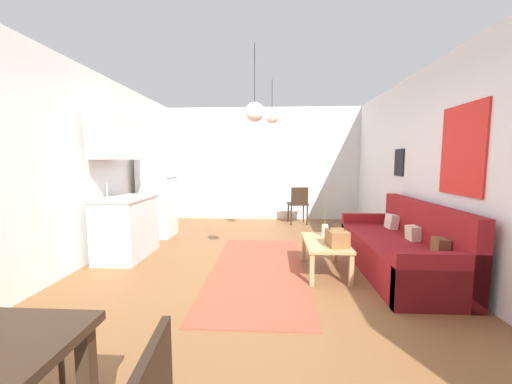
{
  "coord_description": "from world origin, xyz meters",
  "views": [
    {
      "loc": [
        0.24,
        -3.55,
        1.43
      ],
      "look_at": [
        -0.01,
        0.93,
        0.96
      ],
      "focal_mm": 20.97,
      "sensor_mm": 36.0,
      "label": 1
    }
  ],
  "objects_px": {
    "bamboo_vase": "(325,230)",
    "refrigerator": "(157,190)",
    "accent_chair": "(298,203)",
    "pendant_lamp_near": "(255,112)",
    "pendant_lamp_far": "(272,116)",
    "coffee_table": "(325,245)",
    "handbag": "(337,238)",
    "couch": "(402,251)"
  },
  "relations": [
    {
      "from": "couch",
      "to": "handbag",
      "type": "bearing_deg",
      "value": -162.29
    },
    {
      "from": "handbag",
      "to": "refrigerator",
      "type": "xyz_separation_m",
      "value": [
        -2.94,
        1.94,
        0.36
      ]
    },
    {
      "from": "accent_chair",
      "to": "pendant_lamp_far",
      "type": "bearing_deg",
      "value": 63.38
    },
    {
      "from": "bamboo_vase",
      "to": "pendant_lamp_far",
      "type": "distance_m",
      "value": 1.99
    },
    {
      "from": "handbag",
      "to": "pendant_lamp_near",
      "type": "height_order",
      "value": "pendant_lamp_near"
    },
    {
      "from": "pendant_lamp_near",
      "to": "pendant_lamp_far",
      "type": "height_order",
      "value": "same"
    },
    {
      "from": "coffee_table",
      "to": "bamboo_vase",
      "type": "bearing_deg",
      "value": 82.27
    },
    {
      "from": "refrigerator",
      "to": "coffee_table",
      "type": "bearing_deg",
      "value": -31.28
    },
    {
      "from": "handbag",
      "to": "pendant_lamp_near",
      "type": "bearing_deg",
      "value": -170.91
    },
    {
      "from": "handbag",
      "to": "pendant_lamp_far",
      "type": "xyz_separation_m",
      "value": [
        -0.79,
        1.32,
        1.63
      ]
    },
    {
      "from": "couch",
      "to": "bamboo_vase",
      "type": "xyz_separation_m",
      "value": [
        -0.95,
        0.18,
        0.21
      ]
    },
    {
      "from": "coffee_table",
      "to": "accent_chair",
      "type": "bearing_deg",
      "value": 91.79
    },
    {
      "from": "couch",
      "to": "refrigerator",
      "type": "distance_m",
      "value": 4.21
    },
    {
      "from": "bamboo_vase",
      "to": "accent_chair",
      "type": "height_order",
      "value": "accent_chair"
    },
    {
      "from": "accent_chair",
      "to": "pendant_lamp_near",
      "type": "relative_size",
      "value": 1.0
    },
    {
      "from": "couch",
      "to": "refrigerator",
      "type": "xyz_separation_m",
      "value": [
        -3.82,
        1.66,
        0.59
      ]
    },
    {
      "from": "couch",
      "to": "pendant_lamp_far",
      "type": "bearing_deg",
      "value": 148.06
    },
    {
      "from": "coffee_table",
      "to": "pendant_lamp_far",
      "type": "relative_size",
      "value": 1.36
    },
    {
      "from": "coffee_table",
      "to": "pendant_lamp_far",
      "type": "height_order",
      "value": "pendant_lamp_far"
    },
    {
      "from": "bamboo_vase",
      "to": "handbag",
      "type": "bearing_deg",
      "value": -82.13
    },
    {
      "from": "pendant_lamp_near",
      "to": "accent_chair",
      "type": "bearing_deg",
      "value": 76.64
    },
    {
      "from": "handbag",
      "to": "pendant_lamp_far",
      "type": "height_order",
      "value": "pendant_lamp_far"
    },
    {
      "from": "pendant_lamp_near",
      "to": "coffee_table",
      "type": "bearing_deg",
      "value": 22.9
    },
    {
      "from": "accent_chair",
      "to": "pendant_lamp_far",
      "type": "xyz_separation_m",
      "value": [
        -0.6,
        -1.84,
        1.65
      ]
    },
    {
      "from": "couch",
      "to": "handbag",
      "type": "relative_size",
      "value": 6.85
    },
    {
      "from": "couch",
      "to": "refrigerator",
      "type": "relative_size",
      "value": 1.25
    },
    {
      "from": "accent_chair",
      "to": "bamboo_vase",
      "type": "bearing_deg",
      "value": 84.08
    },
    {
      "from": "pendant_lamp_far",
      "to": "refrigerator",
      "type": "bearing_deg",
      "value": 163.95
    },
    {
      "from": "accent_chair",
      "to": "pendant_lamp_far",
      "type": "distance_m",
      "value": 2.54
    },
    {
      "from": "handbag",
      "to": "pendant_lamp_near",
      "type": "xyz_separation_m",
      "value": [
        -0.98,
        -0.16,
        1.46
      ]
    },
    {
      "from": "refrigerator",
      "to": "pendant_lamp_far",
      "type": "distance_m",
      "value": 2.57
    },
    {
      "from": "pendant_lamp_far",
      "to": "pendant_lamp_near",
      "type": "bearing_deg",
      "value": -97.3
    },
    {
      "from": "coffee_table",
      "to": "refrigerator",
      "type": "bearing_deg",
      "value": 148.72
    },
    {
      "from": "pendant_lamp_near",
      "to": "pendant_lamp_far",
      "type": "relative_size",
      "value": 1.24
    },
    {
      "from": "bamboo_vase",
      "to": "pendant_lamp_far",
      "type": "relative_size",
      "value": 0.55
    },
    {
      "from": "couch",
      "to": "pendant_lamp_near",
      "type": "height_order",
      "value": "pendant_lamp_near"
    },
    {
      "from": "bamboo_vase",
      "to": "handbag",
      "type": "height_order",
      "value": "bamboo_vase"
    },
    {
      "from": "coffee_table",
      "to": "accent_chair",
      "type": "relative_size",
      "value": 1.1
    },
    {
      "from": "coffee_table",
      "to": "refrigerator",
      "type": "xyz_separation_m",
      "value": [
        -2.84,
        1.73,
        0.52
      ]
    },
    {
      "from": "bamboo_vase",
      "to": "refrigerator",
      "type": "relative_size",
      "value": 0.22
    },
    {
      "from": "refrigerator",
      "to": "accent_chair",
      "type": "relative_size",
      "value": 2.07
    },
    {
      "from": "couch",
      "to": "pendant_lamp_near",
      "type": "xyz_separation_m",
      "value": [
        -1.86,
        -0.44,
        1.68
      ]
    }
  ]
}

